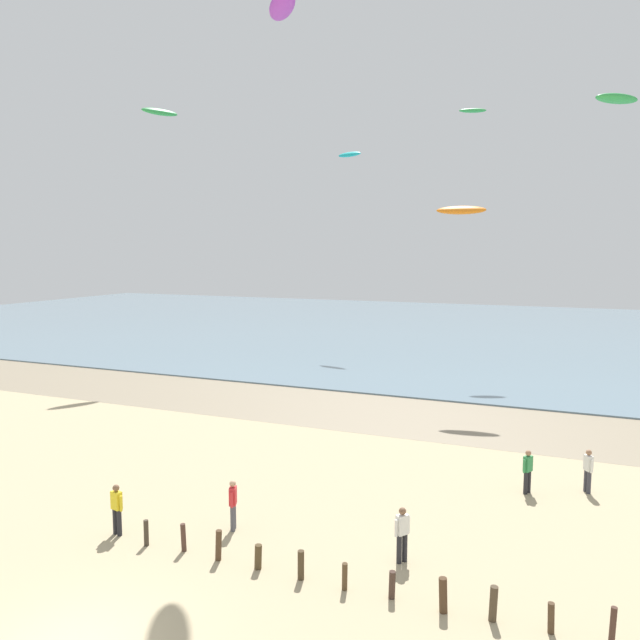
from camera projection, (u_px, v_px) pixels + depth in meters
name	position (u px, v px, depth m)	size (l,w,h in m)	color
wet_sand_strip	(373.00, 412.00, 35.70)	(120.00, 8.38, 0.01)	gray
sea	(476.00, 331.00, 71.64)	(160.00, 70.00, 0.10)	slate
groyne_near	(402.00, 586.00, 16.45)	(16.28, 0.36, 1.02)	#3D3429
person_nearest_camera	(402.00, 533.00, 18.48)	(0.38, 0.49, 1.71)	#232328
person_mid_beach	(117.00, 508.00, 20.28)	(0.55, 0.30, 1.71)	#232328
person_by_waterline	(528.00, 470.00, 23.75)	(0.36, 0.52, 1.71)	#232328
person_left_flank	(233.00, 503.00, 20.65)	(0.34, 0.54, 1.71)	#4C4C56
person_right_flank	(588.00, 470.00, 23.82)	(0.37, 0.51, 1.71)	#383842
kite_aloft_0	(473.00, 111.00, 51.46)	(2.27, 0.73, 0.36)	green
kite_aloft_1	(282.00, 6.00, 26.59)	(3.24, 1.04, 0.52)	purple
kite_aloft_2	(617.00, 99.00, 32.65)	(2.74, 0.88, 0.44)	green
kite_aloft_3	(160.00, 112.00, 49.38)	(3.08, 0.99, 0.49)	green
kite_aloft_4	(350.00, 154.00, 59.89)	(2.60, 0.83, 0.42)	#19B2B7
kite_aloft_5	(461.00, 210.00, 38.67)	(3.07, 0.98, 0.49)	orange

